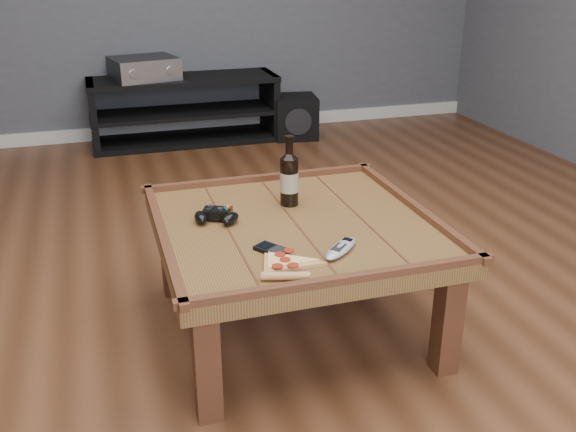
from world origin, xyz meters
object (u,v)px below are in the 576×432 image
object	(u,v)px
coffee_table	(295,237)
game_console	(287,124)
pizza_slice	(285,265)
smartphone	(272,249)
beer_bottle	(289,177)
subwoofer	(295,117)
media_console	(185,110)
remote_control	(341,248)
game_controller	(216,216)
av_receiver	(144,68)

from	to	relation	value
coffee_table	game_console	bearing A→B (deg)	73.53
pizza_slice	smartphone	distance (m)	0.12
coffee_table	game_console	distance (m)	2.80
beer_bottle	subwoofer	bearing A→B (deg)	71.78
media_console	pizza_slice	world-z (taller)	media_console
pizza_slice	subwoofer	size ratio (longest dim) A/B	0.83
media_console	beer_bottle	world-z (taller)	beer_bottle
remote_control	subwoofer	xyz separation A→B (m)	(0.77, 2.92, -0.30)
pizza_slice	remote_control	bearing A→B (deg)	30.13
beer_bottle	game_controller	distance (m)	0.33
media_console	beer_bottle	size ratio (longest dim) A/B	5.02
media_console	game_console	bearing A→B (deg)	-5.69
smartphone	game_console	size ratio (longest dim) A/B	0.58
coffee_table	pizza_slice	size ratio (longest dim) A/B	3.38
media_console	game_console	world-z (taller)	media_console
beer_bottle	media_console	bearing A→B (deg)	90.76
coffee_table	subwoofer	world-z (taller)	coffee_table
remote_control	pizza_slice	bearing A→B (deg)	-119.36
game_console	beer_bottle	bearing A→B (deg)	-110.04
game_controller	subwoofer	world-z (taller)	game_controller
media_console	game_console	distance (m)	0.81
beer_bottle	smartphone	bearing A→B (deg)	-115.08
smartphone	media_console	bearing A→B (deg)	52.89
subwoofer	game_console	xyz separation A→B (m)	(-0.05, 0.04, -0.06)
game_controller	pizza_slice	bearing A→B (deg)	-49.54
beer_bottle	game_console	bearing A→B (deg)	73.12
media_console	subwoofer	size ratio (longest dim) A/B	3.80
pizza_slice	beer_bottle	bearing A→B (deg)	87.86
remote_control	av_receiver	xyz separation A→B (m)	(-0.35, 3.03, 0.11)
media_console	game_controller	distance (m)	2.68
beer_bottle	game_controller	xyz separation A→B (m)	(-0.31, -0.09, -0.09)
beer_bottle	av_receiver	bearing A→B (deg)	96.91
beer_bottle	game_controller	bearing A→B (deg)	-164.23
coffee_table	media_console	xyz separation A→B (m)	(0.00, 2.75, -0.15)
smartphone	pizza_slice	bearing A→B (deg)	-119.82
coffee_table	beer_bottle	size ratio (longest dim) A/B	3.69
beer_bottle	pizza_slice	world-z (taller)	beer_bottle
coffee_table	smartphone	distance (m)	0.27
media_console	subwoofer	xyz separation A→B (m)	(0.84, -0.12, -0.08)
subwoofer	coffee_table	bearing A→B (deg)	-99.60
coffee_table	game_controller	bearing A→B (deg)	161.37
smartphone	subwoofer	size ratio (longest dim) A/B	0.35
coffee_table	game_controller	distance (m)	0.30
media_console	remote_control	xyz separation A→B (m)	(0.07, -3.03, 0.22)
media_console	beer_bottle	xyz separation A→B (m)	(0.03, -2.57, 0.32)
remote_control	coffee_table	bearing A→B (deg)	150.77
beer_bottle	subwoofer	world-z (taller)	beer_bottle
coffee_table	remote_control	xyz separation A→B (m)	(0.07, -0.28, 0.07)
smartphone	game_console	bearing A→B (deg)	37.72
smartphone	remote_control	bearing A→B (deg)	-52.81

